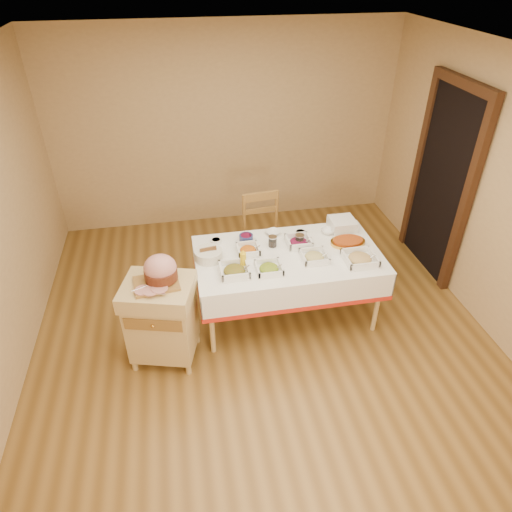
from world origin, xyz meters
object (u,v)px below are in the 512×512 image
Objects in this scene: preserve_jar_left at (273,242)px; preserve_jar_right at (299,240)px; dining_table at (287,267)px; mustard_bottle at (243,259)px; butcher_cart at (162,317)px; brass_platter at (348,242)px; dining_chair at (264,237)px; bread_basket at (208,255)px; ham_on_board at (160,271)px; plate_stack at (342,224)px.

preserve_jar_left is 0.96× the size of preserve_jar_right.
mustard_bottle is at bearing -165.88° from dining_table.
preserve_jar_right is (1.41, 0.53, 0.33)m from butcher_cart.
mustard_bottle is 1.13m from brass_platter.
brass_platter is at bearing -7.92° from preserve_jar_right.
preserve_jar_right is at bearing -68.51° from dining_chair.
dining_table is at bearing -4.29° from bread_basket.
ham_on_board is (0.04, 0.03, 0.48)m from butcher_cart.
butcher_cart is 0.85× the size of dining_chair.
butcher_cart is 2.39× the size of brass_platter.
plate_stack is (1.91, 0.73, -0.15)m from ham_on_board.
dining_chair is at bearing 65.85° from mustard_bottle.
brass_platter is (0.64, 0.07, 0.18)m from dining_table.
dining_table is 0.81m from bread_basket.
preserve_jar_right is 0.67m from mustard_bottle.
ham_on_board is 1.92m from brass_platter.
bread_basket is (-0.31, 0.18, -0.03)m from mustard_bottle.
dining_table is 10.08× the size of mustard_bottle.
butcher_cart is at bearing -166.41° from brass_platter.
dining_chair is 8.59× the size of preserve_jar_right.
ham_on_board is at bearing -160.11° from preserve_jar_right.
dining_table is at bearing -83.50° from dining_chair.
bread_basket is (-0.65, -0.11, 0.00)m from preserve_jar_left.
preserve_jar_left is 0.31× the size of brass_platter.
dining_chair is at bearing 43.81° from ham_on_board.
butcher_cart is 3.18× the size of bread_basket.
ham_on_board is 1.53× the size of plate_stack.
preserve_jar_left reaches higher than dining_table.
dining_table is at bearing 16.32° from ham_on_board.
mustard_bottle reaches higher than butcher_cart.
ham_on_board is 2.05m from plate_stack.
butcher_cart is 1.98m from brass_platter.
mustard_bottle is at bearing -114.15° from dining_chair.
ham_on_board is 1.11× the size of brass_platter.
preserve_jar_right is at bearing 20.50° from butcher_cart.
bread_basket reaches higher than butcher_cart.
brass_platter is at bearing 9.62° from mustard_bottle.
mustard_bottle is at bearing 17.66° from ham_on_board.
bread_basket reaches higher than brass_platter.
preserve_jar_right reaches higher than preserve_jar_left.
ham_on_board is 2.21× the size of mustard_bottle.
mustard_bottle is at bearing 18.88° from butcher_cart.
preserve_jar_right is at bearing 172.08° from brass_platter.
ham_on_board is 0.81m from mustard_bottle.
brass_platter is (1.87, 0.43, -0.19)m from ham_on_board.
preserve_jar_right is 0.93m from bread_basket.
preserve_jar_right reaches higher than butcher_cart.
preserve_jar_left is at bearing 25.43° from ham_on_board.
dining_table is 6.97× the size of plate_stack.
dining_chair is (-0.08, 0.73, -0.08)m from dining_table.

